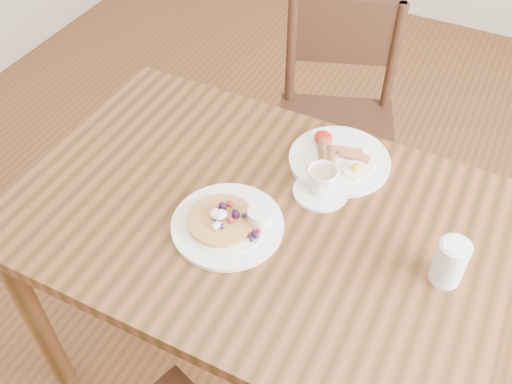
# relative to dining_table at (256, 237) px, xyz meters

# --- Properties ---
(ground) EXTENTS (5.00, 5.00, 0.00)m
(ground) POSITION_rel_dining_table_xyz_m (0.00, 0.00, -0.65)
(ground) COLOR #572F19
(ground) RESTS_ON ground
(dining_table) EXTENTS (1.20, 0.80, 0.75)m
(dining_table) POSITION_rel_dining_table_xyz_m (0.00, 0.00, 0.00)
(dining_table) COLOR brown
(dining_table) RESTS_ON ground
(chair_far) EXTENTS (0.54, 0.54, 0.88)m
(chair_far) POSITION_rel_dining_table_xyz_m (-0.05, 0.74, -0.16)
(chair_far) COLOR #371C14
(chair_far) RESTS_ON ground
(pancake_plate) EXTENTS (0.27, 0.27, 0.06)m
(pancake_plate) POSITION_rel_dining_table_xyz_m (-0.04, -0.07, 0.11)
(pancake_plate) COLOR white
(pancake_plate) RESTS_ON dining_table
(breakfast_plate) EXTENTS (0.27, 0.27, 0.04)m
(breakfast_plate) POSITION_rel_dining_table_xyz_m (0.11, 0.26, 0.11)
(breakfast_plate) COLOR white
(breakfast_plate) RESTS_ON dining_table
(teacup_saucer) EXTENTS (0.14, 0.14, 0.08)m
(teacup_saucer) POSITION_rel_dining_table_xyz_m (0.12, 0.13, 0.13)
(teacup_saucer) COLOR white
(teacup_saucer) RESTS_ON dining_table
(water_glass) EXTENTS (0.07, 0.07, 0.11)m
(water_glass) POSITION_rel_dining_table_xyz_m (0.46, 0.01, 0.16)
(water_glass) COLOR silver
(water_glass) RESTS_ON dining_table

